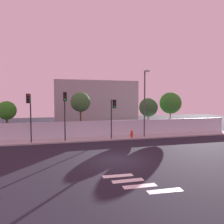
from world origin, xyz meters
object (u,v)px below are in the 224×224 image
street_lamp_curbside (145,99)px  roadside_tree_midleft (80,102)px  traffic_light_right (29,107)px  roadside_tree_midright (148,107)px  traffic_light_center (65,106)px  roadside_tree_leftmost (7,111)px  fire_hydrant (132,134)px  traffic_light_left (113,110)px  roadside_tree_rightmost (170,103)px

street_lamp_curbside → roadside_tree_midleft: (-6.95, 3.31, -0.38)m
traffic_light_right → roadside_tree_midright: bearing=15.6°
traffic_light_center → roadside_tree_midleft: roadside_tree_midleft is taller
street_lamp_curbside → roadside_tree_leftmost: street_lamp_curbside is taller
street_lamp_curbside → roadside_tree_midright: street_lamp_curbside is taller
traffic_light_center → traffic_light_right: 3.36m
fire_hydrant → roadside_tree_leftmost: (-13.56, 3.34, 2.64)m
traffic_light_right → roadside_tree_midright: size_ratio=1.04×
traffic_light_left → roadside_tree_midleft: size_ratio=0.80×
traffic_light_left → traffic_light_right: 8.36m
traffic_light_center → fire_hydrant: traffic_light_center is taller
traffic_light_left → street_lamp_curbside: 4.21m
traffic_light_right → roadside_tree_leftmost: size_ratio=1.13×
fire_hydrant → roadside_tree_leftmost: 14.22m
traffic_light_left → traffic_light_right: bearing=179.7°
fire_hydrant → roadside_tree_midright: 5.65m
street_lamp_curbside → roadside_tree_leftmost: bearing=167.7°
traffic_light_right → roadside_tree_midright: traffic_light_right is taller
traffic_light_left → roadside_tree_midright: bearing=34.2°
traffic_light_left → roadside_tree_leftmost: bearing=160.2°
traffic_light_left → traffic_light_center: 5.02m
traffic_light_right → fire_hydrant: traffic_light_right is taller
traffic_light_center → fire_hydrant: bearing=4.2°
street_lamp_curbside → roadside_tree_rightmost: bearing=32.3°
roadside_tree_midleft → street_lamp_curbside: bearing=-25.4°
roadside_tree_midright → roadside_tree_rightmost: 3.30m
roadside_tree_rightmost → roadside_tree_midright: bearing=-180.0°
traffic_light_center → street_lamp_curbside: bearing=3.7°
roadside_tree_leftmost → traffic_light_left: bearing=-19.8°
traffic_light_center → roadside_tree_rightmost: 14.71m
traffic_light_left → roadside_tree_rightmost: bearing=23.7°
traffic_light_center → roadside_tree_rightmost: size_ratio=0.93×
roadside_tree_leftmost → roadside_tree_rightmost: (20.37, 0.00, 0.76)m
traffic_light_left → roadside_tree_midleft: 5.08m
traffic_light_right → roadside_tree_midleft: size_ratio=0.91×
fire_hydrant → roadside_tree_rightmost: 8.31m
traffic_light_left → fire_hydrant: 3.69m
fire_hydrant → roadside_tree_leftmost: size_ratio=0.19×
fire_hydrant → roadside_tree_midleft: roadside_tree_midleft is taller
roadside_tree_rightmost → roadside_tree_midleft: bearing=-180.0°
fire_hydrant → traffic_light_left: bearing=-164.0°
traffic_light_left → roadside_tree_leftmost: (-11.18, 4.03, -0.09)m
roadside_tree_rightmost → street_lamp_curbside: bearing=-147.7°
roadside_tree_midright → traffic_light_center: bearing=-160.4°
roadside_tree_midright → roadside_tree_rightmost: roadside_tree_rightmost is taller
street_lamp_curbside → fire_hydrant: (-1.58, -0.04, -3.94)m
roadside_tree_midleft → traffic_light_left: bearing=-53.5°
street_lamp_curbside → roadside_tree_midleft: 7.71m
traffic_light_left → roadside_tree_rightmost: roadside_tree_rightmost is taller
roadside_tree_midright → traffic_light_left: bearing=-145.8°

